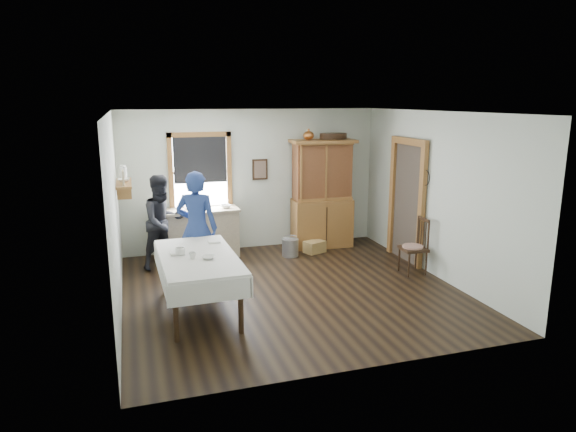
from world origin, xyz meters
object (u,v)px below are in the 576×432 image
Objects in this scene: pail at (290,247)px; wicker_basket at (315,247)px; figure_dark at (163,225)px; woman_blue at (197,232)px; dining_table at (199,283)px; spindle_chair at (413,246)px; work_counter at (196,233)px; china_hutch at (322,194)px.

wicker_basket is at bearing 8.44° from pail.
figure_dark reaches higher than wicker_basket.
pail is 2.16m from woman_blue.
spindle_chair reaches higher than dining_table.
pail is 0.20× the size of woman_blue.
wicker_basket is at bearing -132.98° from woman_blue.
wicker_basket is 0.23× the size of woman_blue.
woman_blue is at bearing 174.32° from spindle_chair.
work_counter is 0.95× the size of woman_blue.
dining_table is at bearing -107.77° from figure_dark.
spindle_chair reaches higher than work_counter.
figure_dark is (-2.29, 0.02, 0.59)m from pail.
work_counter is at bearing -177.37° from china_hutch.
china_hutch is 6.43× the size of pail.
dining_table is at bearing -97.88° from work_counter.
pail is 0.87× the size of wicker_basket.
work_counter is 2.26m from wicker_basket.
pail is (1.97, 2.05, -0.23)m from dining_table.
woman_blue reaches higher than dining_table.
work_counter is 4.18× the size of wicker_basket.
china_hutch is 1.40× the size of figure_dark.
figure_dark reaches higher than pail.
wicker_basket is at bearing -124.15° from china_hutch.
spindle_chair is at bearing -54.33° from wicker_basket.
woman_blue is (-3.51, 0.62, 0.36)m from spindle_chair.
work_counter is 0.79× the size of dining_table.
figure_dark is at bearing -178.76° from wicker_basket.
work_counter reaches higher than pail.
wicker_basket is (-1.16, 1.62, -0.37)m from spindle_chair.
figure_dark reaches higher than dining_table.
china_hutch reaches higher than spindle_chair.
pail reaches higher than wicker_basket.
work_counter is 3.92m from spindle_chair.
work_counter is 2.56m from china_hutch.
spindle_chair reaches higher than pail.
dining_table is at bearing -135.15° from china_hutch.
china_hutch is 1.27× the size of woman_blue.
china_hutch reaches higher than wicker_basket.
wicker_basket is (2.20, -0.39, -0.34)m from work_counter.
figure_dark reaches higher than work_counter.
figure_dark reaches higher than spindle_chair.
figure_dark is at bearing -144.64° from work_counter.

